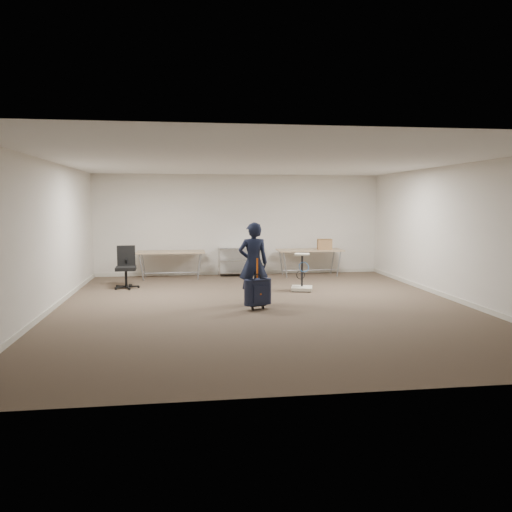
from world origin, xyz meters
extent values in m
plane|color=#443529|center=(0.00, 0.00, 0.00)|extent=(9.00, 9.00, 0.00)
plane|color=beige|center=(0.00, 4.50, 1.40)|extent=(8.00, 0.00, 8.00)
plane|color=beige|center=(0.00, -4.50, 1.40)|extent=(8.00, 0.00, 8.00)
plane|color=beige|center=(-4.00, 0.00, 1.40)|extent=(0.00, 9.00, 9.00)
plane|color=beige|center=(4.00, 0.00, 1.40)|extent=(0.00, 9.00, 9.00)
plane|color=silver|center=(0.00, 0.00, 2.80)|extent=(8.00, 8.00, 0.00)
cube|color=beige|center=(0.00, 4.49, 0.05)|extent=(8.00, 0.02, 0.10)
cube|color=beige|center=(-3.99, 0.00, 0.05)|extent=(0.02, 9.00, 0.10)
cube|color=beige|center=(3.99, 0.00, 0.05)|extent=(0.02, 9.00, 0.10)
cube|color=#927659|center=(-1.90, 3.95, 0.71)|extent=(1.80, 0.75, 0.03)
cylinder|color=gray|center=(-1.90, 3.95, 0.15)|extent=(1.50, 0.02, 0.02)
cylinder|color=gray|center=(-2.65, 3.65, 0.35)|extent=(0.13, 0.04, 0.69)
cylinder|color=gray|center=(-1.15, 3.65, 0.35)|extent=(0.13, 0.04, 0.69)
cylinder|color=gray|center=(-2.65, 4.25, 0.35)|extent=(0.13, 0.04, 0.69)
cylinder|color=gray|center=(-1.15, 4.25, 0.35)|extent=(0.13, 0.04, 0.69)
cube|color=#927659|center=(1.90, 3.95, 0.71)|extent=(1.80, 0.75, 0.03)
cylinder|color=gray|center=(1.90, 3.95, 0.15)|extent=(1.50, 0.02, 0.02)
cylinder|color=gray|center=(1.15, 3.65, 0.35)|extent=(0.13, 0.04, 0.69)
cylinder|color=gray|center=(2.65, 3.65, 0.35)|extent=(0.13, 0.04, 0.69)
cylinder|color=gray|center=(1.15, 4.25, 0.35)|extent=(0.13, 0.04, 0.69)
cylinder|color=gray|center=(2.65, 4.25, 0.35)|extent=(0.13, 0.04, 0.69)
cylinder|color=silver|center=(-0.60, 3.98, 0.40)|extent=(0.02, 0.02, 0.80)
cylinder|color=silver|center=(0.60, 3.98, 0.40)|extent=(0.02, 0.02, 0.80)
cylinder|color=silver|center=(-0.60, 4.42, 0.40)|extent=(0.02, 0.02, 0.80)
cylinder|color=silver|center=(0.60, 4.42, 0.40)|extent=(0.02, 0.02, 0.80)
cube|color=silver|center=(0.00, 4.20, 0.10)|extent=(1.20, 0.45, 0.02)
cube|color=silver|center=(0.00, 4.20, 0.45)|extent=(1.20, 0.45, 0.02)
cube|color=silver|center=(0.00, 4.20, 0.78)|extent=(1.20, 0.45, 0.01)
imported|color=black|center=(-0.15, 0.38, 0.82)|extent=(0.60, 0.40, 1.64)
cube|color=black|center=(-0.14, -0.22, 0.34)|extent=(0.41, 0.32, 0.49)
cube|color=black|center=(-0.15, -0.20, 0.08)|extent=(0.35, 0.25, 0.03)
cylinder|color=black|center=(-0.25, -0.26, 0.03)|extent=(0.05, 0.07, 0.07)
cylinder|color=black|center=(-0.04, -0.18, 0.03)|extent=(0.05, 0.07, 0.07)
torus|color=black|center=(-0.14, -0.22, 0.61)|extent=(0.15, 0.08, 0.15)
cube|color=#E4590C|center=(-0.15, -0.20, 0.79)|extent=(0.03, 0.02, 0.38)
cylinder|color=black|center=(-2.91, 2.52, 0.05)|extent=(0.61, 0.61, 0.09)
cylinder|color=black|center=(-2.91, 2.52, 0.25)|extent=(0.06, 0.06, 0.41)
cube|color=black|center=(-2.91, 2.52, 0.48)|extent=(0.49, 0.49, 0.08)
cube|color=black|center=(-2.92, 2.75, 0.76)|extent=(0.43, 0.08, 0.49)
cube|color=beige|center=(1.15, 1.64, 0.06)|extent=(0.58, 0.58, 0.07)
cylinder|color=black|center=(0.96, 1.46, 0.02)|extent=(0.06, 0.06, 0.04)
cylinder|color=black|center=(1.15, 1.69, 0.47)|extent=(0.05, 0.05, 0.75)
cube|color=beige|center=(1.15, 1.64, 0.84)|extent=(0.39, 0.36, 0.04)
torus|color=blue|center=(1.19, 1.57, 0.56)|extent=(0.26, 0.16, 0.23)
cube|color=olive|center=(2.31, 3.90, 0.88)|extent=(0.42, 0.34, 0.29)
camera|label=1|loc=(-1.45, -9.46, 2.03)|focal=35.00mm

